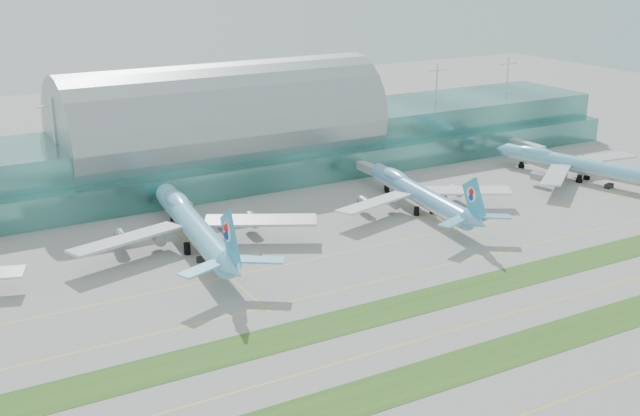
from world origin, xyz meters
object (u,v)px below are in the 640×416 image
terminal (222,141)px  airliner_c (419,193)px  airliner_b (193,224)px  airliner_d (574,163)px

terminal → airliner_c: bearing=-59.4°
airliner_b → airliner_c: airliner_b is taller
airliner_c → airliner_d: size_ratio=1.03×
airliner_c → airliner_d: bearing=8.3°
airliner_b → airliner_c: size_ratio=1.14×
airliner_b → airliner_c: (76.79, -4.95, -0.85)m
terminal → airliner_b: 73.44m
terminal → airliner_c: size_ratio=4.65×
airliner_c → terminal: bearing=127.5°
airliner_d → airliner_c: bearing=166.3°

